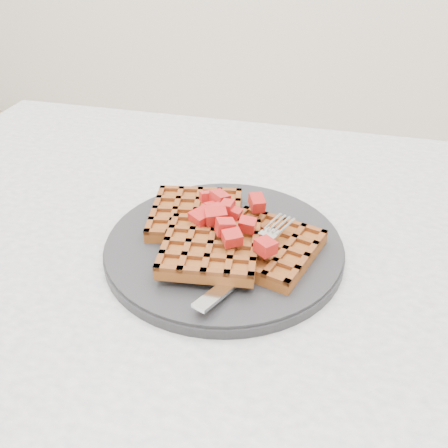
% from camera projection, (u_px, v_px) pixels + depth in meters
% --- Properties ---
extents(table, '(1.20, 0.80, 0.75)m').
position_uv_depth(table, '(276.00, 329.00, 0.65)').
color(table, silver).
rests_on(table, ground).
extents(plate, '(0.28, 0.28, 0.02)m').
position_uv_depth(plate, '(224.00, 246.00, 0.59)').
color(plate, black).
rests_on(plate, table).
extents(waffles, '(0.23, 0.20, 0.03)m').
position_uv_depth(waffles, '(223.00, 235.00, 0.58)').
color(waffles, brown).
rests_on(waffles, plate).
extents(strawberry_pile, '(0.15, 0.15, 0.02)m').
position_uv_depth(strawberry_pile, '(224.00, 214.00, 0.57)').
color(strawberry_pile, '#870000').
rests_on(strawberry_pile, waffles).
extents(fork, '(0.09, 0.18, 0.02)m').
position_uv_depth(fork, '(253.00, 262.00, 0.54)').
color(fork, silver).
rests_on(fork, plate).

